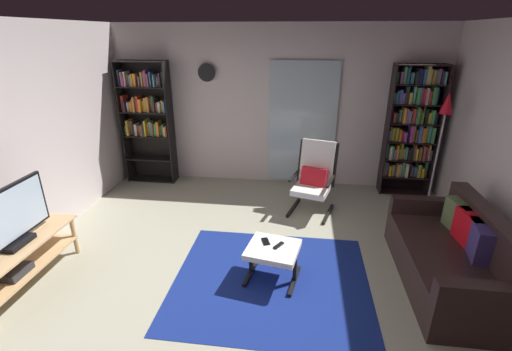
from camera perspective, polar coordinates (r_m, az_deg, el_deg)
ground_plane at (r=3.83m, az=-0.89°, el=-17.63°), size 7.02×7.02×0.00m
wall_back at (r=5.94m, az=3.11°, el=10.94°), size 5.60×0.06×2.60m
glass_door_panel at (r=5.91m, az=7.51°, el=8.25°), size 1.10×0.01×2.00m
area_rug at (r=3.91m, az=2.46°, el=-16.56°), size 2.05×1.80×0.01m
tv_stand at (r=4.37m, az=-33.88°, el=-11.21°), size 0.45×1.31×0.49m
television at (r=4.18m, az=-34.99°, el=-5.80°), size 0.20×0.97×0.60m
bookshelf_near_tv at (r=6.27m, az=-17.27°, el=9.39°), size 0.83×0.30×2.04m
bookshelf_near_sofa at (r=6.00m, az=23.84°, el=7.14°), size 0.75×0.30×2.03m
leather_sofa at (r=4.24m, az=29.41°, el=-11.49°), size 0.85×1.73×0.81m
lounge_armchair at (r=5.14m, az=9.40°, el=-0.04°), size 0.71×0.78×1.02m
ottoman at (r=3.76m, az=2.74°, el=-12.34°), size 0.60×0.57×0.39m
tv_remote at (r=3.73m, az=3.66°, el=-11.20°), size 0.11×0.14×0.02m
cell_phone at (r=3.79m, az=1.57°, el=-10.60°), size 0.11×0.15×0.01m
floor_lamp_by_shelf at (r=5.37m, az=28.05°, el=7.66°), size 0.22×0.22×1.73m
wall_clock at (r=5.97m, az=-7.97°, el=16.16°), size 0.29×0.03×0.29m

